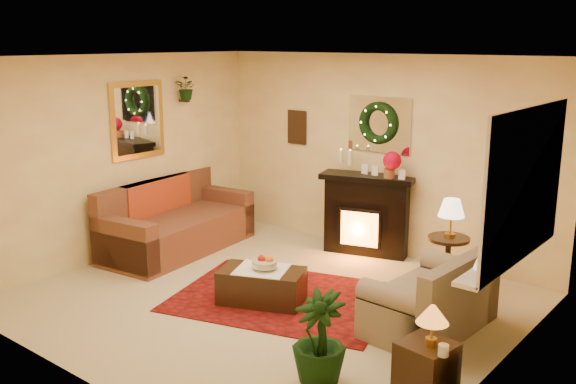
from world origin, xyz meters
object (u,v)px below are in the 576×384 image
Objects in this scene: side_table_round at (447,261)px; loveseat at (430,288)px; fireplace at (367,213)px; sofa at (178,219)px; coffee_table at (262,284)px; end_table_square at (426,367)px.

loveseat is at bearing -73.19° from side_table_round.
fireplace is 0.79× the size of loveseat.
fireplace reaches higher than sofa.
sofa is at bearing -163.48° from side_table_round.
side_table_round is at bearing 110.25° from loveseat.
loveseat is at bearing -4.77° from coffee_table.
fireplace reaches higher than coffee_table.
fireplace is at bearing 67.26° from coffee_table.
fireplace reaches higher than side_table_round.
fireplace is 3.58m from end_table_square.
sofa is 2.14m from coffee_table.
end_table_square is (4.29, -1.25, -0.16)m from sofa.
side_table_round reaches higher than coffee_table.
side_table_round is 1.28× the size of end_table_square.
sofa is 2.00× the size of fireplace.
coffee_table is (-2.26, 0.62, -0.06)m from end_table_square.
sofa reaches higher than loveseat.
fireplace is at bearing 140.77° from loveseat.
fireplace reaches higher than end_table_square.
sofa is at bearing 139.65° from coffee_table.
fireplace is (2.02, 1.50, 0.12)m from sofa.
side_table_round is (-0.33, 1.08, -0.09)m from loveseat.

